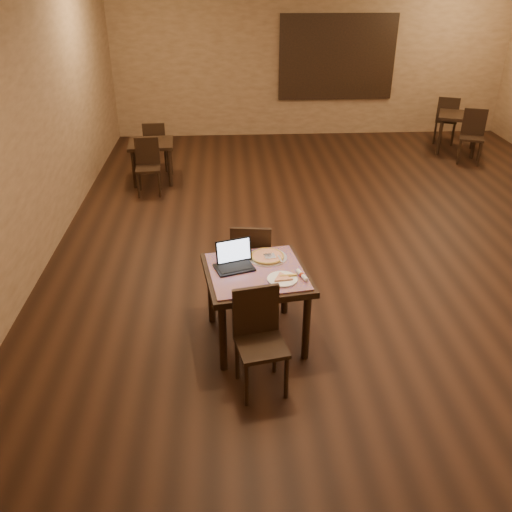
{
  "coord_description": "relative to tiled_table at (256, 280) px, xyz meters",
  "views": [
    {
      "loc": [
        -1.79,
        -6.35,
        3.24
      ],
      "look_at": [
        -1.54,
        -1.97,
        0.85
      ],
      "focal_mm": 38.0,
      "sensor_mm": 36.0,
      "label": 1
    }
  ],
  "objects": [
    {
      "name": "other_table_a_chair_far",
      "position": [
        4.15,
        6.22,
        -0.13
      ],
      "size": [
        0.53,
        0.53,
        0.94
      ],
      "rotation": [
        0.0,
        0.0,
        2.75
      ],
      "color": "black",
      "rests_on": "ground"
    },
    {
      "name": "pizza_whole",
      "position": [
        0.12,
        0.24,
        0.12
      ],
      "size": [
        0.32,
        0.32,
        0.02
      ],
      "color": "beige",
      "rests_on": "pizza_pan"
    },
    {
      "name": "wall_back",
      "position": [
        1.54,
        7.09,
        0.84
      ],
      "size": [
        8.0,
        0.02,
        3.0
      ],
      "primitive_type": "cube",
      "color": "#99734E",
      "rests_on": "ground"
    },
    {
      "name": "spatula",
      "position": [
        0.14,
        0.22,
        0.13
      ],
      "size": [
        0.14,
        0.26,
        0.01
      ],
      "primitive_type": "cube",
      "rotation": [
        0.0,
        0.0,
        0.16
      ],
      "color": "silver",
      "rests_on": "pizza_whole"
    },
    {
      "name": "other_table_b",
      "position": [
        -1.46,
        4.43,
        -0.11
      ],
      "size": [
        0.76,
        0.76,
        0.67
      ],
      "rotation": [
        0.0,
        0.0,
        0.07
      ],
      "color": "black",
      "rests_on": "ground"
    },
    {
      "name": "laptop",
      "position": [
        -0.2,
        0.1,
        0.16
      ],
      "size": [
        0.4,
        0.36,
        0.23
      ],
      "rotation": [
        0.0,
        0.0,
        0.31
      ],
      "color": "black",
      "rests_on": "tiled_table"
    },
    {
      "name": "chair_main_far",
      "position": [
        -0.01,
        0.62,
        -0.13
      ],
      "size": [
        0.46,
        0.46,
        0.94
      ],
      "rotation": [
        0.0,
        0.0,
        3.01
      ],
      "color": "black",
      "rests_on": "ground"
    },
    {
      "name": "pizza_slice",
      "position": [
        0.22,
        -0.18,
        0.13
      ],
      "size": [
        0.22,
        0.22,
        0.02
      ],
      "primitive_type": null,
      "rotation": [
        0.0,
        0.0,
        0.13
      ],
      "color": "beige",
      "rests_on": "plate"
    },
    {
      "name": "tiled_table",
      "position": [
        0.0,
        0.0,
        0.0
      ],
      "size": [
        1.05,
        1.05,
        0.76
      ],
      "rotation": [
        0.0,
        0.0,
        0.15
      ],
      "color": "black",
      "rests_on": "ground"
    },
    {
      "name": "other_table_b_chair_far",
      "position": [
        -1.45,
        4.93,
        -0.17
      ],
      "size": [
        0.4,
        0.4,
        0.86
      ],
      "rotation": [
        0.0,
        0.0,
        3.21
      ],
      "color": "black",
      "rests_on": "ground"
    },
    {
      "name": "wall_left",
      "position": [
        -2.46,
        2.09,
        0.84
      ],
      "size": [
        0.02,
        10.0,
        3.0
      ],
      "primitive_type": "cube",
      "color": "#99734E",
      "rests_on": "ground"
    },
    {
      "name": "plate",
      "position": [
        0.22,
        -0.18,
        0.11
      ],
      "size": [
        0.27,
        0.27,
        0.01
      ],
      "primitive_type": "cylinder",
      "color": "white",
      "rests_on": "tiled_table"
    },
    {
      "name": "mural",
      "position": [
        2.04,
        7.05,
        0.89
      ],
      "size": [
        2.34,
        0.05,
        1.64
      ],
      "color": "#296097",
      "rests_on": "wall_back"
    },
    {
      "name": "chair_main_near",
      "position": [
        -0.02,
        -0.62,
        -0.15
      ],
      "size": [
        0.47,
        0.47,
        0.91
      ],
      "rotation": [
        0.0,
        0.0,
        0.2
      ],
      "color": "black",
      "rests_on": "ground"
    },
    {
      "name": "other_table_b_chair_near",
      "position": [
        -1.46,
        3.92,
        -0.17
      ],
      "size": [
        0.4,
        0.4,
        0.86
      ],
      "rotation": [
        0.0,
        0.0,
        0.07
      ],
      "color": "black",
      "rests_on": "ground"
    },
    {
      "name": "other_table_a",
      "position": [
        4.18,
        5.67,
        -0.06
      ],
      "size": [
        1.01,
        1.01,
        0.72
      ],
      "rotation": [
        0.0,
        0.0,
        -0.39
      ],
      "color": "black",
      "rests_on": "ground"
    },
    {
      "name": "pizza_pan",
      "position": [
        0.12,
        0.24,
        0.11
      ],
      "size": [
        0.37,
        0.37,
        0.01
      ],
      "primitive_type": "cylinder",
      "color": "silver",
      "rests_on": "tiled_table"
    },
    {
      "name": "napkin_roll",
      "position": [
        0.4,
        -0.14,
        0.12
      ],
      "size": [
        0.1,
        0.19,
        0.04
      ],
      "rotation": [
        0.0,
        0.0,
        0.33
      ],
      "color": "white",
      "rests_on": "tiled_table"
    },
    {
      "name": "ground",
      "position": [
        1.54,
        2.09,
        -0.66
      ],
      "size": [
        10.0,
        10.0,
        0.0
      ],
      "primitive_type": "plane",
      "color": "black",
      "rests_on": "ground"
    },
    {
      "name": "other_table_a_chair_near",
      "position": [
        4.21,
        5.12,
        -0.13
      ],
      "size": [
        0.53,
        0.53,
        0.94
      ],
      "rotation": [
        0.0,
        0.0,
        -0.39
      ],
      "color": "black",
      "rests_on": "ground"
    }
  ]
}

